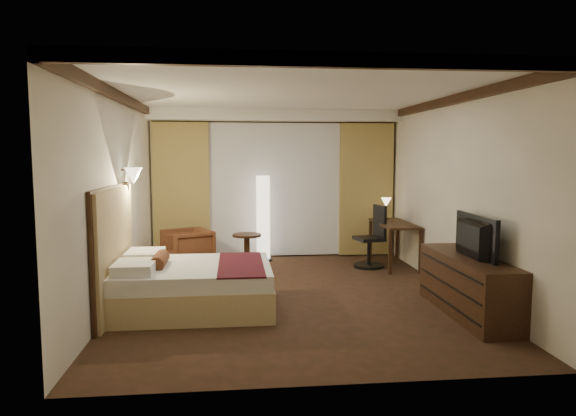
{
  "coord_description": "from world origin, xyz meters",
  "views": [
    {
      "loc": [
        -0.75,
        -6.76,
        1.91
      ],
      "look_at": [
        0.0,
        0.4,
        1.15
      ],
      "focal_mm": 32.0,
      "sensor_mm": 36.0,
      "label": 1
    }
  ],
  "objects": [
    {
      "name": "floor",
      "position": [
        0.0,
        0.0,
        0.0
      ],
      "size": [
        4.5,
        5.5,
        0.01
      ],
      "primitive_type": "cube",
      "color": "#2F2112",
      "rests_on": "ground"
    },
    {
      "name": "ceiling",
      "position": [
        0.0,
        0.0,
        2.7
      ],
      "size": [
        4.5,
        5.5,
        0.01
      ],
      "primitive_type": "cube",
      "color": "white",
      "rests_on": "back_wall"
    },
    {
      "name": "back_wall",
      "position": [
        0.0,
        2.75,
        1.35
      ],
      "size": [
        4.5,
        0.02,
        2.7
      ],
      "primitive_type": "cube",
      "color": "beige",
      "rests_on": "floor"
    },
    {
      "name": "left_wall",
      "position": [
        -2.25,
        0.0,
        1.35
      ],
      "size": [
        0.02,
        5.5,
        2.7
      ],
      "primitive_type": "cube",
      "color": "beige",
      "rests_on": "floor"
    },
    {
      "name": "right_wall",
      "position": [
        2.25,
        0.0,
        1.35
      ],
      "size": [
        0.02,
        5.5,
        2.7
      ],
      "primitive_type": "cube",
      "color": "beige",
      "rests_on": "floor"
    },
    {
      "name": "crown_molding",
      "position": [
        0.0,
        0.0,
        2.64
      ],
      "size": [
        4.5,
        5.5,
        0.12
      ],
      "primitive_type": null,
      "color": "black",
      "rests_on": "ceiling"
    },
    {
      "name": "soffit",
      "position": [
        0.0,
        2.5,
        2.6
      ],
      "size": [
        4.5,
        0.5,
        0.2
      ],
      "primitive_type": "cube",
      "color": "white",
      "rests_on": "ceiling"
    },
    {
      "name": "curtain_sheer",
      "position": [
        0.0,
        2.67,
        1.25
      ],
      "size": [
        2.48,
        0.04,
        2.45
      ],
      "primitive_type": "cube",
      "color": "silver",
      "rests_on": "back_wall"
    },
    {
      "name": "curtain_left_drape",
      "position": [
        -1.7,
        2.61,
        1.25
      ],
      "size": [
        1.0,
        0.14,
        2.45
      ],
      "primitive_type": "cube",
      "color": "tan",
      "rests_on": "back_wall"
    },
    {
      "name": "curtain_right_drape",
      "position": [
        1.7,
        2.61,
        1.25
      ],
      "size": [
        1.0,
        0.14,
        2.45
      ],
      "primitive_type": "cube",
      "color": "tan",
      "rests_on": "back_wall"
    },
    {
      "name": "wall_sconce",
      "position": [
        -2.09,
        0.25,
        1.62
      ],
      "size": [
        0.24,
        0.24,
        0.24
      ],
      "primitive_type": null,
      "color": "white",
      "rests_on": "left_wall"
    },
    {
      "name": "bed",
      "position": [
        -1.25,
        -0.48,
        0.28
      ],
      "size": [
        1.88,
        1.47,
        0.55
      ],
      "primitive_type": null,
      "color": "white",
      "rests_on": "floor"
    },
    {
      "name": "headboard",
      "position": [
        -2.2,
        -0.48,
        0.75
      ],
      "size": [
        0.12,
        1.77,
        1.5
      ],
      "primitive_type": null,
      "color": "tan",
      "rests_on": "floor"
    },
    {
      "name": "armchair",
      "position": [
        -1.55,
        1.81,
        0.37
      ],
      "size": [
        0.91,
        0.93,
        0.73
      ],
      "primitive_type": "imported",
      "rotation": [
        0.0,
        0.0,
        -1.12
      ],
      "color": "#4D2817",
      "rests_on": "floor"
    },
    {
      "name": "side_table",
      "position": [
        -0.55,
        1.97,
        0.27
      ],
      "size": [
        0.49,
        0.49,
        0.54
      ],
      "primitive_type": null,
      "color": "black",
      "rests_on": "floor"
    },
    {
      "name": "floor_lamp",
      "position": [
        -0.24,
        2.33,
        0.77
      ],
      "size": [
        0.32,
        0.32,
        1.54
      ],
      "primitive_type": null,
      "color": "white",
      "rests_on": "floor"
    },
    {
      "name": "desk",
      "position": [
        1.95,
        1.64,
        0.38
      ],
      "size": [
        0.55,
        1.29,
        0.75
      ],
      "primitive_type": null,
      "color": "black",
      "rests_on": "floor"
    },
    {
      "name": "desk_lamp",
      "position": [
        1.95,
        2.13,
        0.92
      ],
      "size": [
        0.18,
        0.18,
        0.34
      ],
      "primitive_type": null,
      "color": "#FFD899",
      "rests_on": "desk"
    },
    {
      "name": "office_chair",
      "position": [
        1.5,
        1.59,
        0.53
      ],
      "size": [
        0.61,
        0.61,
        1.06
      ],
      "primitive_type": null,
      "rotation": [
        0.0,
        0.0,
        0.22
      ],
      "color": "black",
      "rests_on": "floor"
    },
    {
      "name": "dresser",
      "position": [
        2.0,
        -1.05,
        0.35
      ],
      "size": [
        0.5,
        1.81,
        0.7
      ],
      "primitive_type": null,
      "color": "black",
      "rests_on": "floor"
    },
    {
      "name": "television",
      "position": [
        1.97,
        -1.05,
        1.01
      ],
      "size": [
        0.63,
        1.06,
        0.14
      ],
      "primitive_type": "imported",
      "rotation": [
        0.0,
        0.0,
        1.54
      ],
      "color": "black",
      "rests_on": "dresser"
    }
  ]
}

